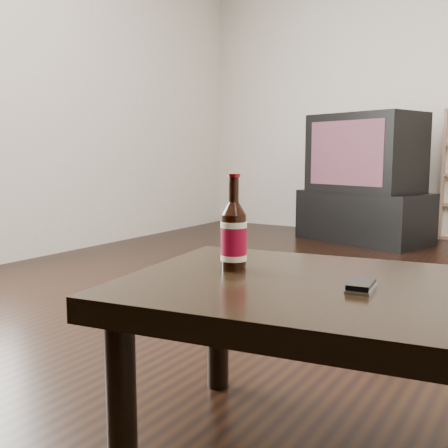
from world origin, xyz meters
The scene contains 6 objects.
floor centered at (0.00, 0.00, -0.01)m, with size 5.00×6.00×0.01m, color black.
tv_stand centered at (-0.69, 2.45, 0.22)m, with size 1.08×0.54×0.43m, color black.
tv centered at (-0.69, 2.44, 0.76)m, with size 1.00×0.80×0.66m.
coffee_table centered at (0.33, -0.82, 0.38)m, with size 1.27×0.85×0.44m.
beer_bottle centered at (-0.05, -0.82, 0.53)m, with size 0.08×0.08×0.25m.
phone centered at (0.31, -0.85, 0.45)m, with size 0.07×0.11×0.02m.
Camera 1 is at (0.65, -1.99, 0.75)m, focal length 42.00 mm.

